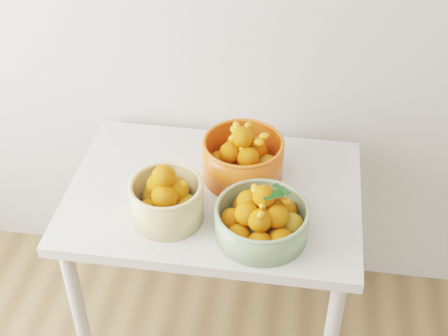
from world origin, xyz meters
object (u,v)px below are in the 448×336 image
(table, at_px, (214,211))
(bowl_green, at_px, (262,219))
(bowl_cream, at_px, (167,199))
(bowl_orange, at_px, (243,158))

(table, distance_m, bowl_green, 0.31)
(bowl_green, bearing_deg, bowl_cream, 173.57)
(bowl_cream, xyz_separation_m, bowl_green, (0.31, -0.03, -0.01))
(table, height_order, bowl_cream, bowl_cream)
(table, relative_size, bowl_cream, 3.22)
(bowl_cream, distance_m, bowl_orange, 0.33)
(bowl_green, relative_size, bowl_orange, 1.00)
(table, distance_m, bowl_orange, 0.22)
(bowl_orange, bearing_deg, bowl_green, -71.41)
(table, bearing_deg, bowl_orange, 47.01)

